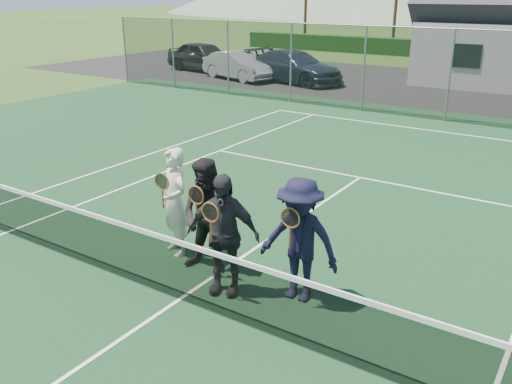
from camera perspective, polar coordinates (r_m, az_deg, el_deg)
ground at (r=25.71m, az=23.06°, el=9.58°), size 220.00×220.00×0.00m
court_surface at (r=7.91m, az=-8.02°, el=-11.23°), size 30.00×30.00×0.02m
tarmac_carpark at (r=26.72m, az=14.55°, el=10.90°), size 40.00×12.00×0.01m
car_a at (r=30.40m, az=-5.50°, el=14.01°), size 4.84×2.58×1.57m
car_b at (r=27.35m, az=-1.87°, el=13.16°), size 4.35×2.49×1.35m
car_c at (r=26.45m, az=4.02°, el=13.02°), size 5.46×3.13×1.49m
court_markings at (r=7.90m, az=-8.02°, el=-11.14°), size 11.03×23.83×0.01m
tennis_net at (r=7.65m, az=-8.21°, el=-7.85°), size 11.68×0.08×1.10m
perimeter_fence at (r=19.20m, az=19.73°, el=11.45°), size 30.07×0.07×3.02m
player_a at (r=8.87m, az=-8.54°, el=-1.04°), size 0.78×0.66×1.80m
player_b at (r=8.25m, az=-5.02°, el=-2.57°), size 1.00×0.85×1.80m
player_c at (r=7.64m, az=-3.49°, el=-4.47°), size 1.14×0.76×1.80m
player_d at (r=7.48m, az=4.60°, el=-5.08°), size 1.20×0.74×1.80m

